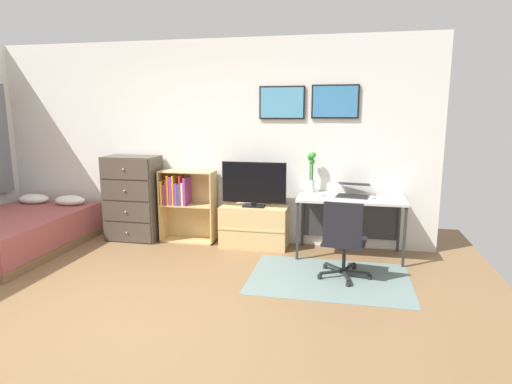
# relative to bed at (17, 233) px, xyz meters

# --- Properties ---
(ground_plane) EXTENTS (7.20, 7.20, 0.00)m
(ground_plane) POSITION_rel_bed_xyz_m (2.20, -1.37, -0.24)
(ground_plane) COLOR brown
(wall_back_with_posters) EXTENTS (6.12, 0.09, 2.70)m
(wall_back_with_posters) POSITION_rel_bed_xyz_m (2.22, 1.06, 1.12)
(wall_back_with_posters) COLOR silver
(wall_back_with_posters) RESTS_ON ground_plane
(area_rug) EXTENTS (1.70, 1.20, 0.01)m
(area_rug) POSITION_rel_bed_xyz_m (3.97, -0.13, -0.23)
(area_rug) COLOR slate
(area_rug) RESTS_ON ground_plane
(bed) EXTENTS (1.36, 2.04, 0.59)m
(bed) POSITION_rel_bed_xyz_m (0.00, 0.00, 0.00)
(bed) COLOR brown
(bed) RESTS_ON ground_plane
(dresser) EXTENTS (0.73, 0.46, 1.16)m
(dresser) POSITION_rel_bed_xyz_m (1.23, 0.79, 0.35)
(dresser) COLOR #4C4238
(dresser) RESTS_ON ground_plane
(bookshelf) EXTENTS (0.75, 0.30, 0.98)m
(bookshelf) POSITION_rel_bed_xyz_m (1.94, 0.85, 0.34)
(bookshelf) COLOR tan
(bookshelf) RESTS_ON ground_plane
(tv_stand) EXTENTS (0.88, 0.41, 0.54)m
(tv_stand) POSITION_rel_bed_xyz_m (2.94, 0.80, 0.04)
(tv_stand) COLOR tan
(tv_stand) RESTS_ON ground_plane
(television) EXTENTS (0.84, 0.16, 0.59)m
(television) POSITION_rel_bed_xyz_m (2.94, 0.78, 0.60)
(television) COLOR black
(television) RESTS_ON tv_stand
(desk) EXTENTS (1.28, 0.64, 0.74)m
(desk) POSITION_rel_bed_xyz_m (4.17, 0.77, 0.37)
(desk) COLOR silver
(desk) RESTS_ON ground_plane
(office_chair) EXTENTS (0.57, 0.58, 0.86)m
(office_chair) POSITION_rel_bed_xyz_m (4.10, -0.12, 0.22)
(office_chair) COLOR #232326
(office_chair) RESTS_ON ground_plane
(laptop) EXTENTS (0.43, 0.46, 0.17)m
(laptop) POSITION_rel_bed_xyz_m (4.20, 0.79, 0.57)
(laptop) COLOR #333338
(laptop) RESTS_ON desk
(computer_mouse) EXTENTS (0.06, 0.10, 0.03)m
(computer_mouse) POSITION_rel_bed_xyz_m (4.43, 0.67, 0.52)
(computer_mouse) COLOR silver
(computer_mouse) RESTS_ON desk
(bamboo_vase) EXTENTS (0.10, 0.09, 0.52)m
(bamboo_vase) POSITION_rel_bed_xyz_m (3.67, 0.91, 0.79)
(bamboo_vase) COLOR silver
(bamboo_vase) RESTS_ON desk
(wine_glass) EXTENTS (0.07, 0.07, 0.18)m
(wine_glass) POSITION_rel_bed_xyz_m (3.78, 0.65, 0.64)
(wine_glass) COLOR silver
(wine_glass) RESTS_ON desk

